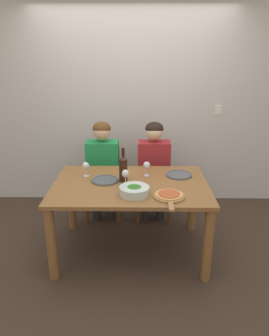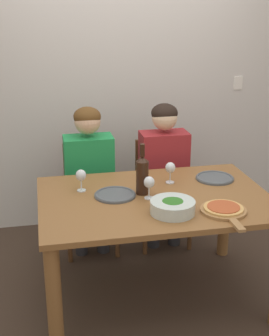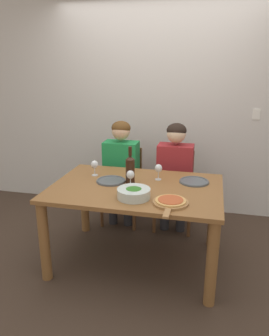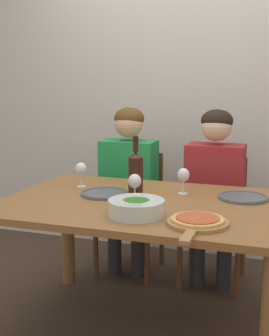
{
  "view_description": "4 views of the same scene",
  "coord_description": "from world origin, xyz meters",
  "px_view_note": "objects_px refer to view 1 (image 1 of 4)",
  "views": [
    {
      "loc": [
        0.08,
        -2.94,
        1.98
      ],
      "look_at": [
        0.04,
        0.06,
        0.89
      ],
      "focal_mm": 35.0,
      "sensor_mm": 36.0,
      "label": 1
    },
    {
      "loc": [
        -0.7,
        -2.72,
        1.95
      ],
      "look_at": [
        -0.12,
        0.08,
        0.93
      ],
      "focal_mm": 50.0,
      "sensor_mm": 36.0,
      "label": 2
    },
    {
      "loc": [
        0.62,
        -2.65,
        1.79
      ],
      "look_at": [
        -0.01,
        -0.01,
        0.93
      ],
      "focal_mm": 35.0,
      "sensor_mm": 36.0,
      "label": 3
    },
    {
      "loc": [
        0.72,
        -2.31,
        1.41
      ],
      "look_at": [
        -0.09,
        0.1,
        0.92
      ],
      "focal_mm": 50.0,
      "sensor_mm": 36.0,
      "label": 4
    }
  ],
  "objects_px": {
    "pizza_on_board": "(169,196)",
    "wine_glass_right": "(147,166)",
    "chair_left": "(104,179)",
    "dinner_plate_right": "(179,175)",
    "person_woman": "(103,162)",
    "dinner_plate_left": "(105,180)",
    "wine_glass_centre": "(125,174)",
    "wine_bottle": "(123,168)",
    "wine_glass_left": "(86,166)",
    "person_man": "(154,163)",
    "broccoli_bowl": "(134,191)",
    "chair_right": "(153,179)"
  },
  "relations": [
    {
      "from": "dinner_plate_right",
      "to": "wine_bottle",
      "type": "bearing_deg",
      "value": -164.67
    },
    {
      "from": "wine_glass_left",
      "to": "person_man",
      "type": "bearing_deg",
      "value": 36.69
    },
    {
      "from": "chair_left",
      "to": "wine_glass_left",
      "type": "height_order",
      "value": "wine_glass_left"
    },
    {
      "from": "wine_bottle",
      "to": "wine_glass_centre",
      "type": "relative_size",
      "value": 2.26
    },
    {
      "from": "person_man",
      "to": "wine_glass_centre",
      "type": "xyz_separation_m",
      "value": [
        -0.31,
        -0.75,
        0.14
      ]
    },
    {
      "from": "chair_left",
      "to": "chair_right",
      "type": "relative_size",
      "value": 1.0
    },
    {
      "from": "chair_left",
      "to": "chair_right",
      "type": "height_order",
      "value": "same"
    },
    {
      "from": "pizza_on_board",
      "to": "chair_left",
      "type": "bearing_deg",
      "value": 121.08
    },
    {
      "from": "wine_bottle",
      "to": "broccoli_bowl",
      "type": "relative_size",
      "value": 1.26
    },
    {
      "from": "person_woman",
      "to": "wine_glass_left",
      "type": "height_order",
      "value": "person_woman"
    },
    {
      "from": "person_woman",
      "to": "person_man",
      "type": "bearing_deg",
      "value": 0.0
    },
    {
      "from": "chair_left",
      "to": "pizza_on_board",
      "type": "relative_size",
      "value": 2.05
    },
    {
      "from": "wine_glass_right",
      "to": "person_man",
      "type": "bearing_deg",
      "value": 79.21
    },
    {
      "from": "person_woman",
      "to": "dinner_plate_left",
      "type": "distance_m",
      "value": 0.68
    },
    {
      "from": "person_man",
      "to": "chair_left",
      "type": "bearing_deg",
      "value": 169.95
    },
    {
      "from": "wine_glass_centre",
      "to": "broccoli_bowl",
      "type": "bearing_deg",
      "value": -69.89
    },
    {
      "from": "chair_left",
      "to": "person_woman",
      "type": "bearing_deg",
      "value": -90.0
    },
    {
      "from": "chair_right",
      "to": "wine_bottle",
      "type": "relative_size",
      "value": 2.52
    },
    {
      "from": "dinner_plate_left",
      "to": "wine_glass_right",
      "type": "distance_m",
      "value": 0.45
    },
    {
      "from": "chair_right",
      "to": "broccoli_bowl",
      "type": "distance_m",
      "value": 1.17
    },
    {
      "from": "person_woman",
      "to": "person_man",
      "type": "height_order",
      "value": "same"
    },
    {
      "from": "wine_bottle",
      "to": "wine_glass_left",
      "type": "distance_m",
      "value": 0.41
    },
    {
      "from": "chair_right",
      "to": "dinner_plate_right",
      "type": "height_order",
      "value": "chair_right"
    },
    {
      "from": "person_woman",
      "to": "dinner_plate_left",
      "type": "xyz_separation_m",
      "value": [
        0.09,
        -0.67,
        0.04
      ]
    },
    {
      "from": "dinner_plate_left",
      "to": "wine_glass_centre",
      "type": "relative_size",
      "value": 1.8
    },
    {
      "from": "person_woman",
      "to": "dinner_plate_right",
      "type": "distance_m",
      "value": 0.99
    },
    {
      "from": "person_man",
      "to": "dinner_plate_right",
      "type": "distance_m",
      "value": 0.56
    },
    {
      "from": "chair_left",
      "to": "pizza_on_board",
      "type": "height_order",
      "value": "chair_left"
    },
    {
      "from": "chair_right",
      "to": "wine_glass_right",
      "type": "xyz_separation_m",
      "value": [
        -0.1,
        -0.62,
        0.39
      ]
    },
    {
      "from": "pizza_on_board",
      "to": "wine_glass_right",
      "type": "distance_m",
      "value": 0.57
    },
    {
      "from": "person_man",
      "to": "wine_glass_right",
      "type": "height_order",
      "value": "person_man"
    },
    {
      "from": "chair_left",
      "to": "pizza_on_board",
      "type": "distance_m",
      "value": 1.38
    },
    {
      "from": "wine_glass_left",
      "to": "dinner_plate_left",
      "type": "bearing_deg",
      "value": -32.5
    },
    {
      "from": "wine_glass_left",
      "to": "wine_glass_right",
      "type": "distance_m",
      "value": 0.62
    },
    {
      "from": "chair_right",
      "to": "wine_bottle",
      "type": "xyz_separation_m",
      "value": [
        -0.33,
        -0.77,
        0.43
      ]
    },
    {
      "from": "person_woman",
      "to": "wine_bottle",
      "type": "distance_m",
      "value": 0.74
    },
    {
      "from": "chair_right",
      "to": "dinner_plate_left",
      "type": "relative_size",
      "value": 3.17
    },
    {
      "from": "dinner_plate_right",
      "to": "person_woman",
      "type": "bearing_deg",
      "value": 148.99
    },
    {
      "from": "chair_left",
      "to": "wine_bottle",
      "type": "height_order",
      "value": "wine_bottle"
    },
    {
      "from": "person_man",
      "to": "dinner_plate_left",
      "type": "height_order",
      "value": "person_man"
    },
    {
      "from": "person_woman",
      "to": "wine_bottle",
      "type": "bearing_deg",
      "value": -67.31
    },
    {
      "from": "wine_glass_right",
      "to": "wine_glass_centre",
      "type": "relative_size",
      "value": 1.0
    },
    {
      "from": "chair_left",
      "to": "wine_bottle",
      "type": "relative_size",
      "value": 2.52
    },
    {
      "from": "chair_right",
      "to": "dinner_plate_right",
      "type": "xyz_separation_m",
      "value": [
        0.24,
        -0.62,
        0.3
      ]
    },
    {
      "from": "broccoli_bowl",
      "to": "wine_glass_left",
      "type": "xyz_separation_m",
      "value": [
        -0.5,
        0.46,
        0.06
      ]
    },
    {
      "from": "pizza_on_board",
      "to": "dinner_plate_left",
      "type": "bearing_deg",
      "value": 147.71
    },
    {
      "from": "wine_glass_right",
      "to": "wine_glass_centre",
      "type": "distance_m",
      "value": 0.32
    },
    {
      "from": "wine_bottle",
      "to": "pizza_on_board",
      "type": "relative_size",
      "value": 0.81
    },
    {
      "from": "broccoli_bowl",
      "to": "wine_glass_centre",
      "type": "bearing_deg",
      "value": 110.11
    },
    {
      "from": "wine_glass_left",
      "to": "chair_right",
      "type": "bearing_deg",
      "value": 41.82
    }
  ]
}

